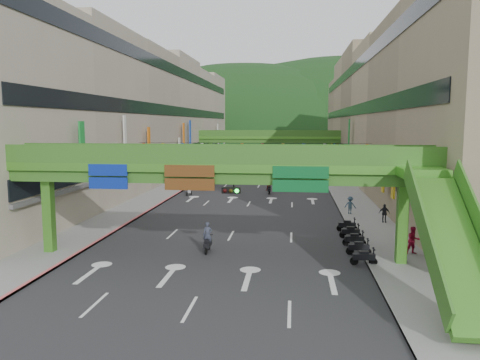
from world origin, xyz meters
The scene contains 23 objects.
ground centered at (0.00, 0.00, 0.00)m, with size 320.00×320.00×0.00m, color black.
road_slab centered at (0.00, 50.00, 0.01)m, with size 18.00×140.00×0.02m, color #28282B.
sidewalk_left centered at (-11.00, 50.00, 0.07)m, with size 4.00×140.00×0.15m, color gray.
sidewalk_right centered at (11.00, 50.00, 0.07)m, with size 4.00×140.00×0.15m, color gray.
curb_left centered at (-9.10, 50.00, 0.09)m, with size 0.20×140.00×0.18m, color #CC5959.
curb_right centered at (9.10, 50.00, 0.09)m, with size 0.20×140.00×0.18m, color gray.
building_row_left centered at (-18.93, 50.00, 9.46)m, with size 12.80×95.00×19.00m.
building_row_right centered at (18.93, 50.00, 9.46)m, with size 12.80×95.00×19.00m.
overpass_near centered at (0.93, 5.38, 5.21)m, with size 28.00×12.27×7.10m.
overpass_far centered at (0.00, 65.00, 5.40)m, with size 28.00×2.20×7.10m.
hill_left centered at (-15.00, 160.00, 0.00)m, with size 168.00×140.00×112.00m, color #1C4419.
hill_right centered at (25.00, 180.00, 0.00)m, with size 208.00×176.00×128.00m, color #1C4419.
bunting_string centered at (0.00, 30.00, 5.96)m, with size 26.00×0.36×0.47m.
scooter_rider_near centered at (-0.92, 7.43, 0.93)m, with size 0.60×1.60×2.00m.
scooter_rider_mid centered at (1.77, 33.32, 1.14)m, with size 0.90×1.60×2.19m.
scooter_rider_left centered at (-7.50, 31.09, 0.99)m, with size 1.03×1.57×2.00m.
scooter_rider_far centered at (-6.52, 35.45, 1.01)m, with size 0.89×1.59×2.01m.
parked_scooter_row centered at (8.80, 10.00, 0.52)m, with size 1.60×9.35×1.08m.
car_silver centered at (-6.79, 58.06, 0.75)m, with size 1.60×4.58×1.51m, color #949399.
car_yellow centered at (4.18, 50.16, 0.69)m, with size 1.64×4.07×1.39m, color #ABBB05.
pedestrian_red centered at (12.20, 8.00, 0.88)m, with size 0.85×0.66×1.75m, color #AA1133.
pedestrian_dark centered at (12.20, 17.67, 0.76)m, with size 0.90×0.37×1.53m, color black.
pedestrian_blue centered at (9.80, 21.01, 0.81)m, with size 0.75×0.48×1.61m, color #2D4456.
Camera 1 is at (4.59, -21.94, 8.39)m, focal length 35.00 mm.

